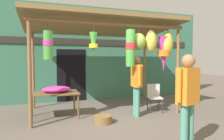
{
  "coord_description": "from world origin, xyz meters",
  "views": [
    {
      "loc": [
        -1.77,
        -5.23,
        1.62
      ],
      "look_at": [
        0.37,
        0.91,
        1.27
      ],
      "focal_mm": 32.55,
      "sensor_mm": 36.0,
      "label": 1
    }
  ],
  "objects_px": {
    "flower_heap_on_table": "(57,89)",
    "wicker_basket_by_table": "(103,119)",
    "folding_chair": "(154,95)",
    "vendor_in_orange": "(136,81)",
    "customer_foreground": "(188,94)",
    "display_table": "(54,95)"
  },
  "relations": [
    {
      "from": "display_table",
      "to": "vendor_in_orange",
      "type": "height_order",
      "value": "vendor_in_orange"
    },
    {
      "from": "folding_chair",
      "to": "flower_heap_on_table",
      "type": "bearing_deg",
      "value": 174.2
    },
    {
      "from": "wicker_basket_by_table",
      "to": "customer_foreground",
      "type": "bearing_deg",
      "value": -65.05
    },
    {
      "from": "folding_chair",
      "to": "customer_foreground",
      "type": "bearing_deg",
      "value": -109.21
    },
    {
      "from": "display_table",
      "to": "wicker_basket_by_table",
      "type": "bearing_deg",
      "value": -38.8
    },
    {
      "from": "display_table",
      "to": "vendor_in_orange",
      "type": "relative_size",
      "value": 0.76
    },
    {
      "from": "customer_foreground",
      "to": "vendor_in_orange",
      "type": "bearing_deg",
      "value": 86.49
    },
    {
      "from": "display_table",
      "to": "vendor_in_orange",
      "type": "xyz_separation_m",
      "value": [
        2.2,
        -0.62,
        0.38
      ]
    },
    {
      "from": "vendor_in_orange",
      "to": "flower_heap_on_table",
      "type": "bearing_deg",
      "value": 163.95
    },
    {
      "from": "wicker_basket_by_table",
      "to": "folding_chair",
      "type": "bearing_deg",
      "value": 18.39
    },
    {
      "from": "flower_heap_on_table",
      "to": "vendor_in_orange",
      "type": "xyz_separation_m",
      "value": [
        2.13,
        -0.61,
        0.22
      ]
    },
    {
      "from": "folding_chair",
      "to": "wicker_basket_by_table",
      "type": "bearing_deg",
      "value": -161.61
    },
    {
      "from": "flower_heap_on_table",
      "to": "customer_foreground",
      "type": "relative_size",
      "value": 0.45
    },
    {
      "from": "display_table",
      "to": "customer_foreground",
      "type": "xyz_separation_m",
      "value": [
        2.06,
        -2.91,
        0.38
      ]
    },
    {
      "from": "flower_heap_on_table",
      "to": "vendor_in_orange",
      "type": "bearing_deg",
      "value": -16.05
    },
    {
      "from": "display_table",
      "to": "wicker_basket_by_table",
      "type": "xyz_separation_m",
      "value": [
        1.13,
        -0.91,
        -0.54
      ]
    },
    {
      "from": "folding_chair",
      "to": "vendor_in_orange",
      "type": "distance_m",
      "value": 0.97
    },
    {
      "from": "flower_heap_on_table",
      "to": "wicker_basket_by_table",
      "type": "bearing_deg",
      "value": -40.54
    },
    {
      "from": "flower_heap_on_table",
      "to": "wicker_basket_by_table",
      "type": "distance_m",
      "value": 1.56
    },
    {
      "from": "display_table",
      "to": "customer_foreground",
      "type": "distance_m",
      "value": 3.59
    },
    {
      "from": "flower_heap_on_table",
      "to": "customer_foreground",
      "type": "height_order",
      "value": "customer_foreground"
    },
    {
      "from": "display_table",
      "to": "flower_heap_on_table",
      "type": "xyz_separation_m",
      "value": [
        0.07,
        -0.0,
        0.16
      ]
    }
  ]
}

